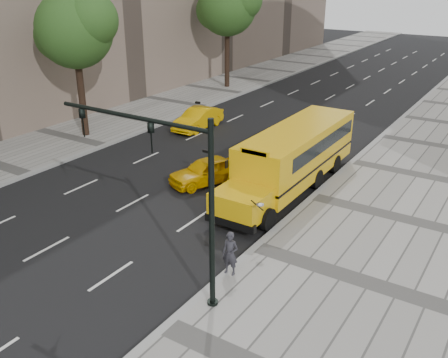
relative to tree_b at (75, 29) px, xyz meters
The scene contains 12 objects.
ground 12.50m from the tree_b, ahead, with size 140.00×140.00×0.00m, color black.
sidewalk_museum 23.43m from the tree_b, ahead, with size 12.00×140.00×0.15m, color gray.
sidewalk_far 6.87m from the tree_b, 122.32° to the right, with size 6.00×140.00×0.15m, color gray.
curb_museum 17.78m from the tree_b, ahead, with size 0.30×140.00×0.15m, color gray.
curb_far 7.26m from the tree_b, 21.13° to the right, with size 0.30×140.00×0.15m, color gray.
tree_b is the anchor object (origin of this frame).
tree_c 17.40m from the tree_b, 89.97° to the left, with size 5.82×5.17×9.83m.
school_bus 15.76m from the tree_b, ahead, with size 2.96×11.56×3.19m.
taxi_near 12.79m from the tree_b, 10.66° to the right, with size 1.60×3.98×1.35m, color #DFA202.
taxi_far 9.67m from the tree_b, 46.64° to the left, with size 1.52×4.35×1.43m, color #DFA202.
pedestrian 19.59m from the tree_b, 27.59° to the right, with size 0.60×0.39×1.65m, color #29282F.
traffic_signal 18.98m from the tree_b, 33.80° to the right, with size 6.18×0.36×6.40m.
Camera 1 is at (14.17, -20.61, 10.24)m, focal length 40.00 mm.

